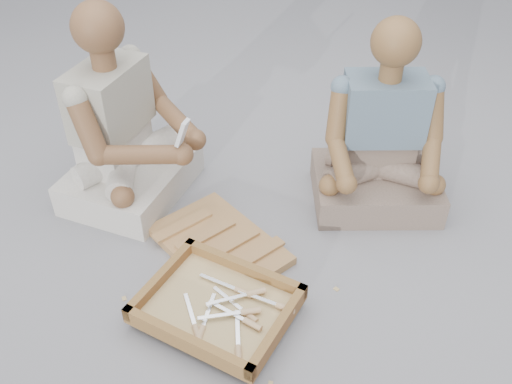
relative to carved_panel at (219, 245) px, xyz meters
The scene contains 24 objects.
ground 0.19m from the carved_panel, 37.70° to the right, with size 60.00×60.00×0.00m, color gray.
carved_panel is the anchor object (origin of this frame).
tool_tray 0.36m from the carved_panel, 57.77° to the right, with size 0.52×0.42×0.07m.
chisel_0 0.35m from the carved_panel, 37.46° to the right, with size 0.16×0.18×0.02m.
chisel_1 0.42m from the carved_panel, 44.38° to the right, with size 0.18×0.16×0.02m.
chisel_2 0.44m from the carved_panel, 27.56° to the right, with size 0.22×0.04×0.02m.
chisel_3 0.56m from the carved_panel, 50.29° to the right, with size 0.14×0.19×0.02m.
chisel_4 0.31m from the carved_panel, 43.23° to the right, with size 0.22×0.03×0.02m.
chisel_5 0.46m from the carved_panel, 66.69° to the right, with size 0.18×0.16×0.02m.
chisel_6 0.46m from the carved_panel, 44.49° to the right, with size 0.22×0.03×0.02m.
chisel_7 0.47m from the carved_panel, 64.03° to the right, with size 0.09×0.21×0.02m.
chisel_8 0.41m from the carved_panel, 43.73° to the right, with size 0.22×0.08×0.02m.
wood_chip_0 0.10m from the carved_panel, 16.62° to the right, with size 0.02×0.01×0.00m, color tan.
wood_chip_1 0.47m from the carved_panel, 59.28° to the right, with size 0.02×0.01×0.00m, color tan.
wood_chip_2 0.44m from the carved_panel, 111.34° to the right, with size 0.02×0.01×0.00m, color tan.
wood_chip_3 0.66m from the carved_panel, 42.57° to the right, with size 0.02×0.01×0.00m, color tan.
wood_chip_4 0.28m from the carved_panel, 19.69° to the right, with size 0.02×0.01×0.00m, color tan.
wood_chip_5 0.39m from the carved_panel, 61.79° to the right, with size 0.02×0.01×0.00m, color tan.
wood_chip_6 0.42m from the carved_panel, 89.63° to the right, with size 0.02×0.01×0.00m, color tan.
wood_chip_7 0.51m from the carved_panel, ahead, with size 0.02×0.01×0.00m, color tan.
wood_chip_8 0.45m from the carved_panel, 101.75° to the right, with size 0.02×0.01×0.00m, color tan.
craftsman 0.63m from the carved_panel, 167.73° to the left, with size 0.62×0.62×0.88m.
companion 0.80m from the carved_panel, 55.86° to the left, with size 0.68×0.64×0.83m.
mobile_phone 0.48m from the carved_panel, 154.17° to the left, with size 0.06×0.06×0.12m.
Camera 1 is at (0.83, -1.27, 1.63)m, focal length 40.00 mm.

